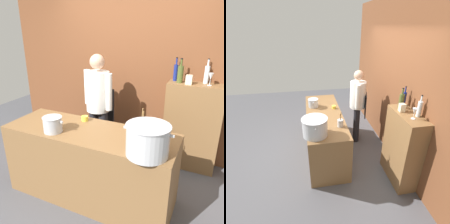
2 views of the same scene
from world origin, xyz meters
The scene contains 14 objects.
ground_plane centered at (0.00, 0.00, 0.00)m, with size 8.00×8.00×0.00m, color #4C4C51.
brick_back_panel centered at (0.00, 1.40, 1.50)m, with size 4.40×0.10×3.00m, color brown.
prep_counter centered at (0.00, 0.00, 0.45)m, with size 2.02×0.70×0.90m, color brown.
bar_cabinet centered at (1.01, 1.19, 0.64)m, with size 0.76×0.32×1.28m, color brown.
chef centered at (-0.29, 0.78, 0.96)m, with size 0.51×0.40×1.66m.
stockpot_large centered at (0.75, -0.21, 1.05)m, with size 0.47×0.41×0.30m.
stockpot_small centered at (-0.35, -0.19, 0.99)m, with size 0.28×0.22×0.18m.
utensil_crock centered at (0.56, 0.23, 0.97)m, with size 0.10×0.10×0.28m.
butter_jar centered at (-0.19, 0.23, 0.93)m, with size 0.09×0.09×0.06m, color yellow.
wine_bottle_clear centered at (1.11, 1.28, 1.41)m, with size 0.06×0.06×0.33m.
wine_bottle_olive centered at (0.78, 1.18, 1.41)m, with size 0.08×0.08×0.33m.
wine_bottle_cobalt centered at (0.70, 1.27, 1.41)m, with size 0.06×0.06×0.33m.
wine_glass_wide centered at (1.16, 1.17, 1.40)m, with size 0.07×0.07×0.17m.
spice_tin_cream centered at (0.90, 1.13, 1.35)m, with size 0.08×0.08×0.12m, color beige.
Camera 1 is at (1.24, -2.02, 2.03)m, focal length 36.51 mm.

